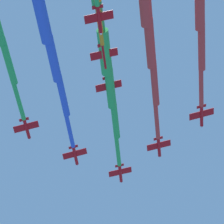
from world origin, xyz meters
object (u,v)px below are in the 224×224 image
object	(u,v)px
jet_port_inner	(52,57)
jet_starboard_inner	(150,42)
jet_lead	(110,87)
jet_starboard_mid	(199,2)

from	to	relation	value
jet_port_inner	jet_starboard_inner	world-z (taller)	jet_starboard_inner
jet_port_inner	jet_starboard_inner	xyz separation A→B (m)	(6.84, -28.30, 1.09)
jet_lead	jet_starboard_mid	xyz separation A→B (m)	(-18.79, -34.91, -1.91)
jet_lead	jet_starboard_inner	world-z (taller)	jet_lead
jet_lead	jet_port_inner	size ratio (longest dim) A/B	0.96
jet_lead	jet_port_inner	world-z (taller)	jet_lead
jet_port_inner	jet_starboard_mid	world-z (taller)	jet_starboard_mid
jet_starboard_mid	jet_lead	bearing A→B (deg)	61.71
jet_lead	jet_port_inner	distance (m)	21.52
jet_starboard_inner	jet_port_inner	bearing A→B (deg)	103.58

